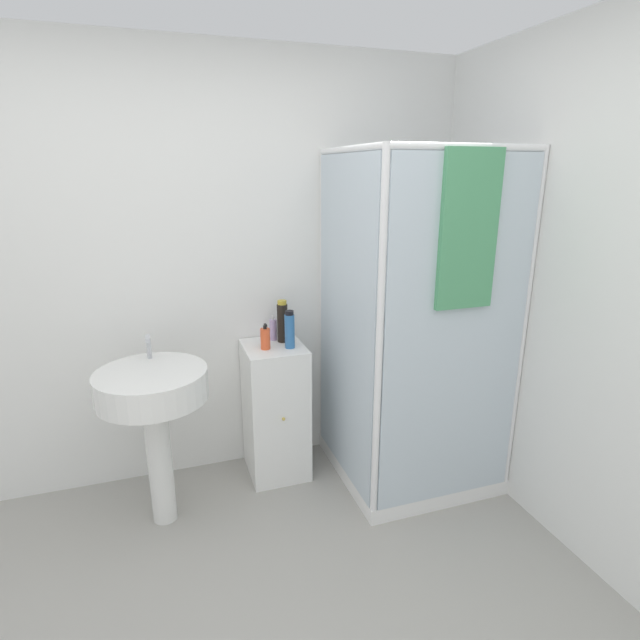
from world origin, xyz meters
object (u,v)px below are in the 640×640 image
(shampoo_bottle_tall_black, at_px, (282,322))
(sink, at_px, (153,401))
(shampoo_bottle_blue, at_px, (290,330))
(soap_dispenser, at_px, (265,338))
(lotion_bottle_white, at_px, (273,329))

(shampoo_bottle_tall_black, bearing_deg, sink, -157.53)
(sink, xyz_separation_m, shampoo_bottle_blue, (0.78, 0.20, 0.24))
(soap_dispenser, relative_size, shampoo_bottle_blue, 0.69)
(shampoo_bottle_blue, xyz_separation_m, lotion_bottle_white, (-0.06, 0.17, -0.04))
(sink, bearing_deg, soap_dispenser, 19.14)
(lotion_bottle_white, bearing_deg, shampoo_bottle_blue, -70.90)
(soap_dispenser, distance_m, shampoo_bottle_blue, 0.15)
(soap_dispenser, relative_size, shampoo_bottle_tall_black, 0.60)
(sink, relative_size, shampoo_bottle_tall_black, 3.91)
(soap_dispenser, xyz_separation_m, shampoo_bottle_blue, (0.14, -0.03, 0.05))
(sink, xyz_separation_m, soap_dispenser, (0.64, 0.22, 0.19))
(soap_dispenser, bearing_deg, lotion_bottle_white, 60.53)
(shampoo_bottle_tall_black, bearing_deg, lotion_bottle_white, 134.05)
(shampoo_bottle_tall_black, height_order, lotion_bottle_white, shampoo_bottle_tall_black)
(sink, distance_m, shampoo_bottle_tall_black, 0.86)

